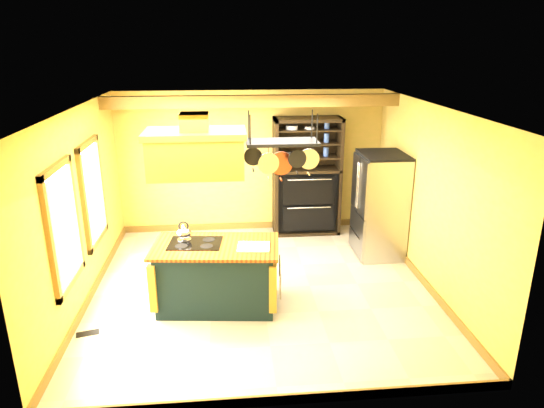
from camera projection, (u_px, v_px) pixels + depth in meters
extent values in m
plane|color=beige|center=(261.00, 288.00, 7.33)|extent=(5.00, 5.00, 0.00)
plane|color=white|center=(260.00, 108.00, 6.46)|extent=(5.00, 5.00, 0.00)
cube|color=#E0B452|center=(251.00, 162.00, 9.25)|extent=(5.00, 0.02, 2.70)
cube|color=#E0B452|center=(280.00, 288.00, 4.54)|extent=(5.00, 0.02, 2.70)
cube|color=#E0B452|center=(80.00, 209.00, 6.67)|extent=(0.02, 5.00, 2.70)
cube|color=#E0B452|center=(430.00, 198.00, 7.12)|extent=(0.02, 5.00, 2.70)
cube|color=olive|center=(253.00, 101.00, 8.10)|extent=(5.00, 0.15, 0.20)
cube|color=olive|center=(64.00, 227.00, 5.90)|extent=(0.06, 1.06, 1.56)
cube|color=white|center=(66.00, 226.00, 5.91)|extent=(0.02, 0.85, 1.34)
cube|color=olive|center=(93.00, 193.00, 7.22)|extent=(0.06, 1.06, 1.56)
cube|color=white|center=(95.00, 193.00, 7.23)|extent=(0.02, 0.85, 1.34)
cube|color=black|center=(217.00, 277.00, 6.72)|extent=(1.65, 1.01, 0.88)
cube|color=#92561C|center=(216.00, 246.00, 6.58)|extent=(1.79, 1.12, 0.04)
cube|color=black|center=(195.00, 243.00, 6.62)|extent=(0.76, 0.56, 0.01)
ellipsoid|color=silver|center=(184.00, 233.00, 6.69)|extent=(0.20, 0.20, 0.16)
cube|color=white|center=(254.00, 247.00, 6.49)|extent=(0.46, 0.37, 0.02)
cube|color=#B78B2D|center=(196.00, 156.00, 6.16)|extent=(1.20, 0.65, 0.51)
cube|color=olive|center=(195.00, 134.00, 6.07)|extent=(1.27, 0.72, 0.08)
cube|color=#B78B2D|center=(195.00, 125.00, 6.03)|extent=(0.35, 0.35, 0.29)
cube|color=black|center=(282.00, 142.00, 6.21)|extent=(0.92, 0.46, 0.04)
cylinder|color=black|center=(250.00, 130.00, 5.93)|extent=(0.02, 0.02, 0.38)
cylinder|color=black|center=(312.00, 124.00, 6.36)|extent=(0.02, 0.02, 0.38)
cylinder|color=black|center=(253.00, 156.00, 6.32)|extent=(0.24, 0.04, 0.24)
cylinder|color=silver|center=(268.00, 163.00, 6.18)|extent=(0.28, 0.03, 0.28)
cylinder|color=#B1462C|center=(281.00, 163.00, 6.39)|extent=(0.31, 0.04, 0.31)
cylinder|color=black|center=(297.00, 159.00, 6.20)|extent=(0.24, 0.03, 0.24)
cylinder|color=silver|center=(309.00, 159.00, 6.41)|extent=(0.28, 0.04, 0.28)
cube|color=#9CA0A5|center=(380.00, 206.00, 8.26)|extent=(0.73, 0.89, 1.75)
cube|color=#9CA0A5|center=(363.00, 189.00, 7.89)|extent=(0.03, 0.43, 0.94)
cube|color=#9CA0A5|center=(356.00, 181.00, 8.31)|extent=(0.03, 0.43, 0.94)
cube|color=#9CA0A5|center=(357.00, 233.00, 8.37)|extent=(0.03, 0.86, 0.73)
cube|color=black|center=(377.00, 251.00, 8.53)|extent=(0.69, 0.85, 0.06)
cube|color=black|center=(305.00, 173.00, 9.37)|extent=(1.26, 0.06, 2.23)
cube|color=black|center=(275.00, 177.00, 9.10)|extent=(0.06, 0.53, 2.23)
cube|color=black|center=(338.00, 176.00, 9.20)|extent=(0.06, 0.53, 2.23)
cube|color=black|center=(307.00, 169.00, 9.10)|extent=(1.26, 0.53, 0.05)
cube|color=black|center=(306.00, 199.00, 9.32)|extent=(1.14, 0.43, 1.20)
cube|color=black|center=(309.00, 191.00, 8.94)|extent=(0.98, 0.04, 0.53)
cube|color=black|center=(308.00, 218.00, 9.11)|extent=(0.98, 0.04, 0.48)
cube|color=black|center=(307.00, 157.00, 9.03)|extent=(1.14, 0.47, 0.02)
cube|color=black|center=(308.00, 143.00, 8.94)|extent=(1.14, 0.47, 0.02)
cube|color=black|center=(308.00, 129.00, 8.86)|extent=(1.14, 0.47, 0.03)
cylinder|color=white|center=(291.00, 155.00, 8.94)|extent=(0.22, 0.22, 0.07)
cylinder|color=#3C5DA9|center=(326.00, 138.00, 8.89)|extent=(0.10, 0.10, 0.17)
cube|color=black|center=(88.00, 333.00, 6.18)|extent=(0.30, 0.18, 0.01)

